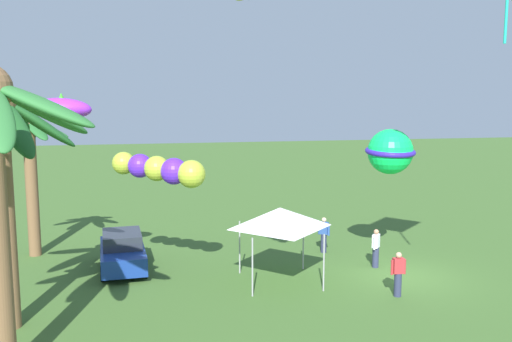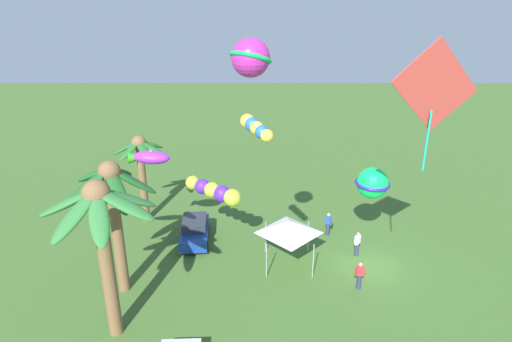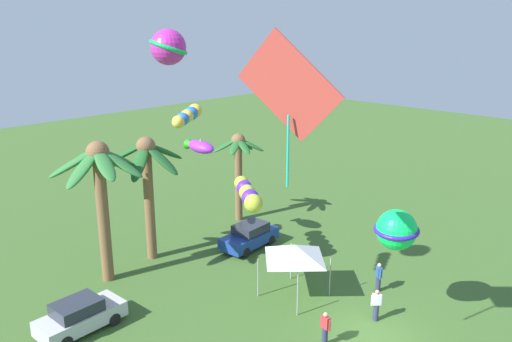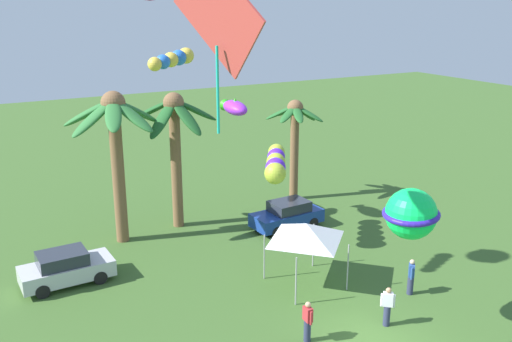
% 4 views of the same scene
% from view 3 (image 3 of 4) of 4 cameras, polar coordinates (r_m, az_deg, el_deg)
% --- Properties ---
extents(ground_plane, '(120.00, 120.00, 0.00)m').
position_cam_3_polar(ground_plane, '(25.04, 12.47, -17.21)').
color(ground_plane, '#3D6028').
extents(palm_tree_0, '(3.39, 3.61, 6.25)m').
position_cam_3_polar(palm_tree_0, '(35.75, -1.95, 1.51)').
color(palm_tree_0, brown).
rests_on(palm_tree_0, ground).
extents(palm_tree_1, '(4.39, 4.51, 7.38)m').
position_cam_3_polar(palm_tree_1, '(30.23, -11.81, 0.07)').
color(palm_tree_1, brown).
rests_on(palm_tree_1, ground).
extents(palm_tree_2, '(4.94, 5.21, 7.77)m').
position_cam_3_polar(palm_tree_2, '(28.02, -16.76, -0.66)').
color(palm_tree_2, brown).
rests_on(palm_tree_2, ground).
extents(parked_car_0, '(3.97, 1.86, 1.51)m').
position_cam_3_polar(parked_car_0, '(25.74, -18.75, -14.79)').
color(parked_car_0, '#BCBCC1').
rests_on(parked_car_0, ground).
extents(parked_car_1, '(4.01, 1.96, 1.51)m').
position_cam_3_polar(parked_car_1, '(32.55, -0.72, -7.11)').
color(parked_car_1, navy).
rests_on(parked_car_1, ground).
extents(spectator_0, '(0.26, 0.55, 1.59)m').
position_cam_3_polar(spectator_0, '(23.68, 7.59, -16.74)').
color(spectator_0, '#2D3351').
rests_on(spectator_0, ground).
extents(spectator_1, '(0.42, 0.44, 1.59)m').
position_cam_3_polar(spectator_1, '(28.27, 13.30, -11.24)').
color(spectator_1, '#2D3351').
rests_on(spectator_1, ground).
extents(spectator_2, '(0.44, 0.42, 1.59)m').
position_cam_3_polar(spectator_2, '(25.76, 13.07, -14.11)').
color(spectator_2, '#2D3351').
rests_on(spectator_2, ground).
extents(festival_tent, '(2.86, 2.86, 2.85)m').
position_cam_3_polar(festival_tent, '(26.45, 4.26, -8.82)').
color(festival_tent, '#9E9EA3').
rests_on(festival_tent, ground).
extents(kite_fish_0, '(1.02, 2.25, 0.95)m').
position_cam_3_polar(kite_fish_0, '(30.63, -6.21, 2.71)').
color(kite_fish_0, '#9F2DEF').
extents(kite_ball_1, '(2.18, 2.19, 1.43)m').
position_cam_3_polar(kite_ball_1, '(21.55, -9.59, 13.26)').
color(kite_ball_1, '#C328A1').
extents(kite_ball_2, '(2.27, 2.26, 1.83)m').
position_cam_3_polar(kite_ball_2, '(23.97, 15.16, -6.23)').
color(kite_ball_2, '#0FEF5E').
extents(kite_tube_3, '(2.45, 3.38, 1.22)m').
position_cam_3_polar(kite_tube_3, '(29.14, -0.88, -2.54)').
color(kite_tube_3, '#AEC134').
extents(kite_tube_4, '(2.11, 1.35, 0.74)m').
position_cam_3_polar(kite_tube_4, '(22.16, -7.47, 6.07)').
color(kite_tube_4, yellow).
extents(kite_diamond_5, '(1.00, 3.57, 5.08)m').
position_cam_3_polar(kite_diamond_5, '(16.43, 3.64, 8.99)').
color(kite_diamond_5, '#CE423D').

